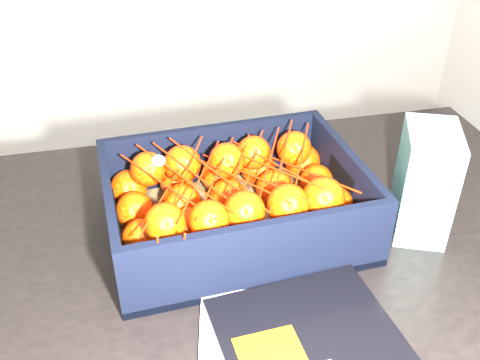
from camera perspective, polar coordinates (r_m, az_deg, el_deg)
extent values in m
cube|color=black|center=(0.78, -2.96, -10.91)|extent=(1.24, 0.87, 0.04)
cylinder|color=black|center=(1.45, 15.83, -7.47)|extent=(0.06, 0.06, 0.71)
cube|color=orange|center=(0.66, 3.06, -17.22)|extent=(0.08, 0.06, 0.00)
cube|color=olive|center=(0.84, -0.57, -4.81)|extent=(0.37, 0.28, 0.01)
cube|color=black|center=(0.92, -2.80, 2.58)|extent=(0.37, 0.01, 0.11)
cube|color=black|center=(0.71, 2.29, -8.04)|extent=(0.37, 0.01, 0.11)
cube|color=black|center=(0.79, -13.12, -4.09)|extent=(0.01, 0.25, 0.11)
cube|color=black|center=(0.87, 10.82, -0.11)|extent=(0.01, 0.25, 0.11)
sphere|color=#FA3A05|center=(0.73, -9.66, -8.96)|extent=(0.06, 0.06, 0.06)
sphere|color=#FA3A05|center=(0.78, -10.20, -5.98)|extent=(0.05, 0.05, 0.05)
sphere|color=#FA3A05|center=(0.83, -10.90, -3.08)|extent=(0.06, 0.06, 0.06)
sphere|color=#FA3A05|center=(0.88, -11.47, -0.79)|extent=(0.06, 0.06, 0.06)
sphere|color=#FA3A05|center=(0.74, -4.00, -8.04)|extent=(0.05, 0.05, 0.05)
sphere|color=#FA3A05|center=(0.78, -5.25, -4.99)|extent=(0.06, 0.06, 0.06)
sphere|color=#FA3A05|center=(0.84, -6.05, -2.30)|extent=(0.06, 0.06, 0.06)
sphere|color=#FA3A05|center=(0.89, -6.68, 0.08)|extent=(0.05, 0.05, 0.05)
sphere|color=#FA3A05|center=(0.74, 1.40, -7.40)|extent=(0.06, 0.06, 0.06)
sphere|color=#FA3A05|center=(0.80, -0.06, -4.10)|extent=(0.05, 0.05, 0.05)
sphere|color=#FA3A05|center=(0.84, -1.25, -1.71)|extent=(0.06, 0.06, 0.06)
sphere|color=#FA3A05|center=(0.89, -2.17, 0.53)|extent=(0.06, 0.06, 0.06)
sphere|color=#FA3A05|center=(0.77, 6.52, -6.13)|extent=(0.05, 0.05, 0.05)
sphere|color=#FA3A05|center=(0.82, 4.89, -3.22)|extent=(0.06, 0.06, 0.06)
sphere|color=#FA3A05|center=(0.86, 3.60, -0.78)|extent=(0.06, 0.06, 0.06)
sphere|color=#FA3A05|center=(0.91, 1.86, 1.32)|extent=(0.06, 0.06, 0.06)
sphere|color=#FA3A05|center=(0.79, 11.10, -5.07)|extent=(0.06, 0.06, 0.06)
sphere|color=#FA3A05|center=(0.84, 9.73, -2.55)|extent=(0.06, 0.06, 0.06)
sphere|color=#FA3A05|center=(0.89, 7.93, -0.05)|extent=(0.05, 0.05, 0.05)
sphere|color=#FA3A05|center=(0.93, 6.50, 1.94)|extent=(0.06, 0.06, 0.06)
sphere|color=#FA3A05|center=(0.72, -7.80, -4.50)|extent=(0.06, 0.06, 0.06)
sphere|color=#FA3A05|center=(0.84, -9.55, 1.14)|extent=(0.05, 0.05, 0.05)
sphere|color=#FA3A05|center=(0.72, -3.22, -4.17)|extent=(0.05, 0.05, 0.05)
sphere|color=#FA3A05|center=(0.84, -6.02, 1.68)|extent=(0.06, 0.06, 0.06)
sphere|color=#FA3A05|center=(0.74, 0.49, -3.26)|extent=(0.06, 0.06, 0.06)
sphere|color=#FA3A05|center=(0.85, -1.39, 2.03)|extent=(0.06, 0.06, 0.06)
sphere|color=#FA3A05|center=(0.75, 5.02, -2.56)|extent=(0.06, 0.06, 0.06)
sphere|color=#FA3A05|center=(0.87, 1.44, 2.86)|extent=(0.05, 0.05, 0.05)
sphere|color=#FA3A05|center=(0.77, 8.67, -1.84)|extent=(0.06, 0.06, 0.06)
sphere|color=#FA3A05|center=(0.88, 5.63, 3.30)|extent=(0.06, 0.06, 0.06)
cylinder|color=#BB2107|center=(0.76, -7.79, -0.49)|extent=(0.10, 0.19, 0.01)
cylinder|color=#BB2107|center=(0.77, -6.11, 0.38)|extent=(0.10, 0.19, 0.02)
cylinder|color=#BB2107|center=(0.78, -4.27, 0.26)|extent=(0.10, 0.19, 0.03)
cylinder|color=#BB2107|center=(0.78, -2.45, 0.72)|extent=(0.10, 0.19, 0.03)
cylinder|color=#BB2107|center=(0.78, -0.57, 0.38)|extent=(0.10, 0.19, 0.02)
cylinder|color=#BB2107|center=(0.79, 1.20, 0.49)|extent=(0.10, 0.19, 0.03)
cylinder|color=#BB2107|center=(0.80, 2.76, 1.52)|extent=(0.10, 0.19, 0.03)
cylinder|color=#BB2107|center=(0.81, 4.52, 1.22)|extent=(0.10, 0.19, 0.01)
cylinder|color=#BB2107|center=(0.81, 6.32, 1.15)|extent=(0.10, 0.19, 0.02)
cylinder|color=#BB2107|center=(0.77, -7.69, -1.21)|extent=(0.10, 0.19, 0.01)
cylinder|color=#BB2107|center=(0.77, -6.00, -0.24)|extent=(0.10, 0.19, 0.03)
cylinder|color=#BB2107|center=(0.77, -4.17, 0.20)|extent=(0.10, 0.19, 0.00)
cylinder|color=#BB2107|center=(0.78, -2.45, 0.58)|extent=(0.10, 0.19, 0.00)
cylinder|color=#BB2107|center=(0.78, -0.55, 0.21)|extent=(0.10, 0.19, 0.03)
cylinder|color=#BB2107|center=(0.80, 1.02, 0.81)|extent=(0.10, 0.19, 0.03)
cylinder|color=#BB2107|center=(0.80, 2.88, 1.18)|extent=(0.10, 0.19, 0.02)
cylinder|color=#BB2107|center=(0.81, 4.38, 1.95)|extent=(0.10, 0.19, 0.03)
cylinder|color=#BB2107|center=(0.81, 6.24, 1.55)|extent=(0.10, 0.19, 0.03)
cylinder|color=#BB2107|center=(0.68, -8.49, -7.77)|extent=(0.00, 0.03, 0.09)
cylinder|color=#BB2107|center=(0.68, -6.00, -7.35)|extent=(0.01, 0.04, 0.08)
cube|color=silver|center=(0.84, 18.64, -0.18)|extent=(0.11, 0.13, 0.17)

